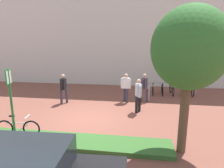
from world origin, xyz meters
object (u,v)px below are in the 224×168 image
(bike_at_sign, at_px, (18,128))
(person_casual_tan, at_px, (138,93))
(tree_sidewalk, at_px, (189,49))
(bike_rack_cluster, at_px, (172,90))
(bollard_steel, at_px, (148,94))
(person_shirt_blue, at_px, (126,86))
(person_suited_navy, at_px, (144,86))
(parking_sign_post, at_px, (10,95))
(person_suited_dark, at_px, (64,87))

(bike_at_sign, height_order, person_casual_tan, person_casual_tan)
(tree_sidewalk, relative_size, bike_at_sign, 2.74)
(bike_rack_cluster, distance_m, bollard_steel, 2.34)
(bollard_steel, bearing_deg, person_shirt_blue, -161.49)
(bike_rack_cluster, distance_m, person_suited_navy, 2.83)
(bollard_steel, distance_m, person_suited_navy, 0.68)
(bike_rack_cluster, distance_m, person_casual_tan, 4.37)
(bike_rack_cluster, bearing_deg, person_shirt_blue, -144.54)
(bike_rack_cluster, bearing_deg, parking_sign_post, -132.66)
(bike_rack_cluster, bearing_deg, bike_at_sign, -133.63)
(person_suited_navy, distance_m, person_casual_tan, 1.74)
(bike_rack_cluster, relative_size, person_casual_tan, 1.87)
(bike_rack_cluster, bearing_deg, person_suited_navy, -133.72)
(person_casual_tan, bearing_deg, person_shirt_blue, 115.33)
(person_suited_navy, bearing_deg, bike_at_sign, -133.59)
(parking_sign_post, distance_m, person_suited_navy, 7.11)
(bike_rack_cluster, bearing_deg, tree_sidewalk, -96.12)
(bollard_steel, relative_size, person_suited_navy, 0.52)
(parking_sign_post, height_order, bike_rack_cluster, parking_sign_post)
(person_suited_dark, height_order, person_suited_navy, same)
(tree_sidewalk, relative_size, bollard_steel, 5.11)
(person_casual_tan, bearing_deg, parking_sign_post, -141.48)
(parking_sign_post, height_order, person_shirt_blue, parking_sign_post)
(bike_rack_cluster, height_order, bollard_steel, bollard_steel)
(person_suited_dark, relative_size, person_suited_navy, 1.00)
(parking_sign_post, bearing_deg, bollard_steel, 47.87)
(bollard_steel, xyz_separation_m, person_shirt_blue, (-1.34, -0.45, 0.53))
(parking_sign_post, height_order, person_suited_navy, parking_sign_post)
(tree_sidewalk, bearing_deg, person_shirt_blue, 113.72)
(person_shirt_blue, bearing_deg, bollard_steel, 18.51)
(tree_sidewalk, xyz_separation_m, person_casual_tan, (-1.46, 3.45, -2.34))
(bollard_steel, bearing_deg, bike_at_sign, -133.39)
(parking_sign_post, height_order, person_casual_tan, parking_sign_post)
(parking_sign_post, distance_m, bike_rack_cluster, 9.92)
(bollard_steel, bearing_deg, bike_rack_cluster, 45.64)
(bike_at_sign, height_order, person_shirt_blue, person_shirt_blue)
(tree_sidewalk, relative_size, person_suited_dark, 2.67)
(bike_at_sign, relative_size, bollard_steel, 1.86)
(person_suited_dark, xyz_separation_m, person_shirt_blue, (3.55, 0.73, 0.00))
(person_suited_dark, xyz_separation_m, person_casual_tan, (4.30, -0.85, 0.00))
(bike_at_sign, distance_m, person_casual_tan, 5.57)
(tree_sidewalk, distance_m, person_shirt_blue, 5.97)
(bike_at_sign, bearing_deg, person_suited_dark, 87.93)
(bike_rack_cluster, xyz_separation_m, person_casual_tan, (-2.23, -3.70, 0.64))
(parking_sign_post, relative_size, person_casual_tan, 1.53)
(bike_rack_cluster, bearing_deg, person_casual_tan, -121.07)
(tree_sidewalk, bearing_deg, person_casual_tan, 112.96)
(bike_rack_cluster, xyz_separation_m, person_shirt_blue, (-2.98, -2.12, 0.64))
(bollard_steel, relative_size, person_suited_dark, 0.52)
(bollard_steel, bearing_deg, parking_sign_post, -132.13)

